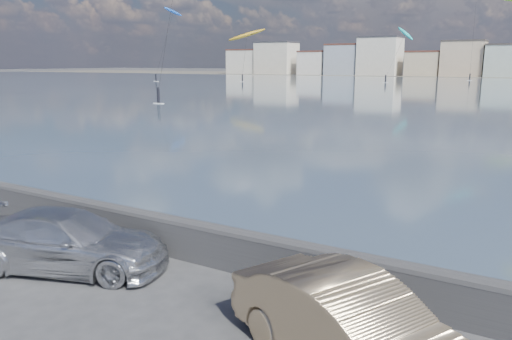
% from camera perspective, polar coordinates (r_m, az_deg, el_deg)
% --- Properties ---
extents(ground, '(700.00, 700.00, 0.00)m').
position_cam_1_polar(ground, '(10.99, -15.81, -14.59)').
color(ground, '#333335').
rests_on(ground, ground).
extents(bay_water, '(500.00, 177.00, 0.00)m').
position_cam_1_polar(bay_water, '(98.52, 26.62, 8.08)').
color(bay_water, '#3B5164').
rests_on(bay_water, ground).
extents(seawall, '(400.00, 0.36, 1.08)m').
position_cam_1_polar(seawall, '(12.59, -7.01, -7.81)').
color(seawall, '#28282B').
rests_on(seawall, ground).
extents(car_silver, '(5.26, 3.56, 1.41)m').
position_cam_1_polar(car_silver, '(12.84, -20.79, -7.55)').
color(car_silver, silver).
rests_on(car_silver, ground).
extents(car_champagne, '(4.92, 3.43, 1.54)m').
position_cam_1_polar(car_champagne, '(8.38, 10.94, -17.33)').
color(car_champagne, tan).
rests_on(car_champagne, ground).
extents(kitesurfer_2, '(4.91, 15.35, 20.15)m').
position_cam_1_polar(kitesurfer_2, '(146.06, -9.49, 17.29)').
color(kitesurfer_2, blue).
rests_on(kitesurfer_2, ground).
extents(kitesurfer_17, '(9.85, 10.54, 14.08)m').
position_cam_1_polar(kitesurfer_17, '(136.77, -1.05, 15.16)').
color(kitesurfer_17, '#BF8C19').
rests_on(kitesurfer_17, ground).
extents(kitesurfer_18, '(6.93, 16.17, 14.80)m').
position_cam_1_polar(kitesurfer_18, '(139.64, 16.67, 14.65)').
color(kitesurfer_18, '#19BFBF').
rests_on(kitesurfer_18, ground).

